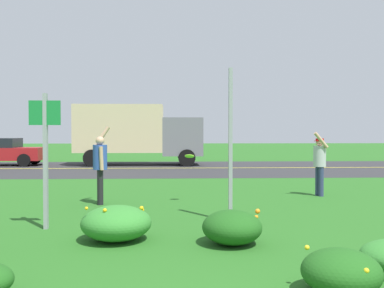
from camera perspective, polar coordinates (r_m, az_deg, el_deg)
name	(u,v)px	position (r m, az deg, el deg)	size (l,w,h in m)	color
ground_plane	(194,197)	(12.22, 0.25, -6.74)	(120.00, 120.00, 0.00)	#26601E
highway_strip	(184,168)	(22.01, -0.99, -3.07)	(120.00, 9.86, 0.01)	#2D2D30
highway_center_stripe	(184,168)	(22.01, -0.99, -3.06)	(120.00, 0.16, 0.00)	yellow
daylily_clump_front_center	(116,223)	(7.48, -9.56, -9.84)	(1.14, 1.20, 0.58)	#337F2D
daylily_clump_mid_center	(232,227)	(7.16, 5.10, -10.45)	(0.94, 1.02, 0.54)	#1E5619
daylily_clump_front_right	(341,272)	(5.28, 18.37, -15.10)	(0.86, 0.85, 0.49)	#1E5619
sign_post_near_path	(45,147)	(8.51, -18.09, -0.34)	(0.56, 0.10, 2.45)	#93969B
sign_post_by_roadside	(230,145)	(8.80, 4.89, -0.13)	(0.07, 0.10, 3.00)	#93969B
person_thrower_blue_shirt	(100,163)	(11.14, -11.55, -2.42)	(0.39, 0.53, 1.90)	#2D4C9E
person_catcher_red_cap_gray_shirt	(319,161)	(12.84, 15.84, -2.05)	(0.44, 0.54, 1.76)	#B2B2B7
frisbee_lime	(189,156)	(11.21, -0.32, -1.55)	(0.24, 0.23, 0.11)	#8CD133
box_truck_gray	(137,131)	(24.23, -7.02, 1.60)	(6.70, 2.46, 3.20)	slate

